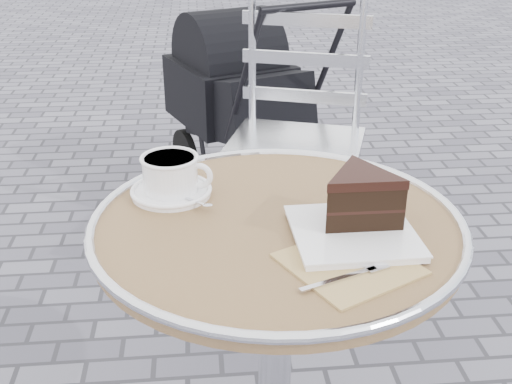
{
  "coord_description": "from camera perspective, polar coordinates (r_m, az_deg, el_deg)",
  "views": [
    {
      "loc": [
        -0.14,
        -1.07,
        1.31
      ],
      "look_at": [
        -0.04,
        0.03,
        0.78
      ],
      "focal_mm": 45.0,
      "sensor_mm": 36.0,
      "label": 1
    }
  ],
  "objects": [
    {
      "name": "cafe_table",
      "position": [
        1.31,
        1.78,
        -8.93
      ],
      "size": [
        0.72,
        0.72,
        0.74
      ],
      "color": "silver",
      "rests_on": "ground"
    },
    {
      "name": "cappuccino_set",
      "position": [
        1.32,
        -7.53,
        1.24
      ],
      "size": [
        0.17,
        0.17,
        0.08
      ],
      "rotation": [
        0.0,
        0.0,
        -0.25
      ],
      "color": "white",
      "rests_on": "cafe_table"
    },
    {
      "name": "cake_plate_set",
      "position": [
        1.18,
        9.16,
        -1.25
      ],
      "size": [
        0.29,
        0.36,
        0.12
      ],
      "rotation": [
        0.0,
        0.0,
        0.03
      ],
      "color": "tan",
      "rests_on": "cafe_table"
    },
    {
      "name": "bistro_chair",
      "position": [
        2.23,
        3.91,
        7.37
      ],
      "size": [
        0.56,
        0.56,
        0.99
      ],
      "rotation": [
        0.0,
        0.0,
        -0.33
      ],
      "color": "silver",
      "rests_on": "ground"
    },
    {
      "name": "baby_stroller",
      "position": [
        2.91,
        -1.45,
        7.9
      ],
      "size": [
        0.72,
        0.99,
        0.94
      ],
      "rotation": [
        0.0,
        0.0,
        0.39
      ],
      "color": "black",
      "rests_on": "ground"
    }
  ]
}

